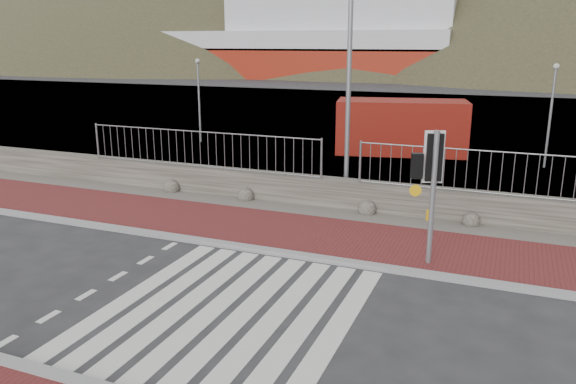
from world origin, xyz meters
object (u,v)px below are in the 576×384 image
at_px(streetlight, 354,47).
at_px(shipping_container, 401,127).
at_px(traffic_signal_far, 433,170).
at_px(ferry, 298,38).

distance_m(streetlight, shipping_container, 9.43).
relative_size(traffic_signal_far, streetlight, 0.37).
relative_size(ferry, traffic_signal_far, 16.09).
relative_size(traffic_signal_far, shipping_container, 0.54).
distance_m(ferry, streetlight, 64.73).
bearing_deg(shipping_container, streetlight, -101.50).
bearing_deg(ferry, shipping_container, -64.28).
bearing_deg(shipping_container, ferry, 103.55).
xyz_separation_m(streetlight, shipping_container, (-0.10, 8.72, -3.58)).
xyz_separation_m(traffic_signal_far, shipping_container, (-3.17, 13.17, -1.05)).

